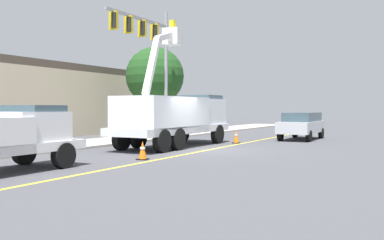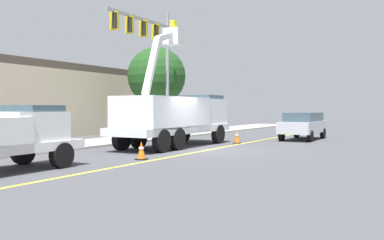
% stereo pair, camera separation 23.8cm
% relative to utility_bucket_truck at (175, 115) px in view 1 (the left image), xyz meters
% --- Properties ---
extents(ground, '(120.00, 120.00, 0.00)m').
position_rel_utility_bucket_truck_xyz_m(ground, '(-1.48, -2.16, -1.61)').
color(ground, '#47474C').
extents(sidewalk_far_side, '(59.74, 13.72, 0.12)m').
position_rel_utility_bucket_truck_xyz_m(sidewalk_far_side, '(-0.28, 4.82, -1.55)').
color(sidewalk_far_side, '#B2ADA3').
rests_on(sidewalk_far_side, ground).
extents(lane_centre_stripe, '(49.30, 8.64, 0.01)m').
position_rel_utility_bucket_truck_xyz_m(lane_centre_stripe, '(-1.48, -2.16, -1.60)').
color(lane_centre_stripe, yellow).
rests_on(lane_centre_stripe, ground).
extents(utility_bucket_truck, '(8.51, 3.85, 6.82)m').
position_rel_utility_bucket_truck_xyz_m(utility_bucket_truck, '(0.00, 0.00, 0.00)').
color(utility_bucket_truck, white).
rests_on(utility_bucket_truck, ground).
extents(passing_minivan, '(5.05, 2.69, 1.69)m').
position_rel_utility_bucket_truck_xyz_m(passing_minivan, '(7.07, -5.76, -0.64)').
color(passing_minivan, silver).
rests_on(passing_minivan, ground).
extents(traffic_cone_mid_front, '(0.40, 0.40, 0.71)m').
position_rel_utility_bucket_truck_xyz_m(traffic_cone_mid_front, '(-5.70, -0.91, -1.26)').
color(traffic_cone_mid_front, black).
rests_on(traffic_cone_mid_front, ground).
extents(traffic_cone_mid_rear, '(0.40, 0.40, 0.75)m').
position_rel_utility_bucket_truck_xyz_m(traffic_cone_mid_rear, '(2.94, -2.52, -1.24)').
color(traffic_cone_mid_rear, black).
rests_on(traffic_cone_mid_rear, ground).
extents(traffic_signal_mast, '(6.04, 1.30, 8.23)m').
position_rel_utility_bucket_truck_xyz_m(traffic_signal_mast, '(3.54, 3.12, 4.21)').
color(traffic_signal_mast, gray).
rests_on(traffic_signal_mast, ground).
extents(commercial_building_backdrop, '(20.48, 11.06, 5.07)m').
position_rel_utility_bucket_truck_xyz_m(commercial_building_backdrop, '(3.40, 13.50, 0.93)').
color(commercial_building_backdrop, beige).
rests_on(commercial_building_backdrop, ground).
extents(street_tree_right, '(4.25, 4.25, 6.43)m').
position_rel_utility_bucket_truck_xyz_m(street_tree_right, '(8.12, 4.78, 2.68)').
color(street_tree_right, brown).
rests_on(street_tree_right, ground).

